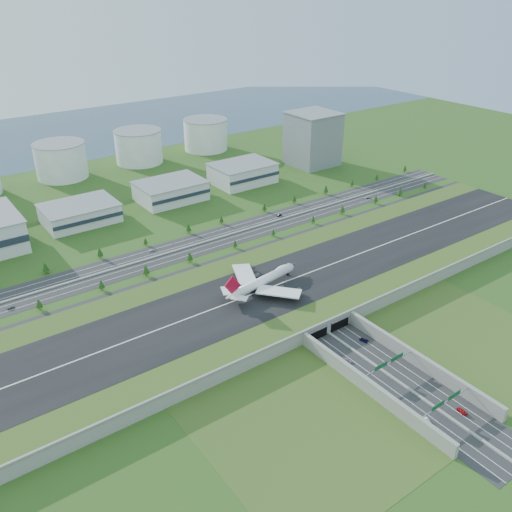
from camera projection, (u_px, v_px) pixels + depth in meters
ground at (276, 296)px, 349.53m from camera, size 1200.00×1200.00×0.00m
airfield_deck at (276, 291)px, 347.56m from camera, size 520.00×100.00×9.20m
underpass_road at (394, 374)px, 276.44m from camera, size 38.80×120.40×8.00m
sign_gantry_near at (389, 364)px, 277.96m from camera, size 38.70×0.70×9.80m
sign_gantry_far at (446, 403)px, 252.79m from camera, size 38.70×0.70×9.80m
north_expressway at (200, 244)px, 417.82m from camera, size 560.00×36.00×0.12m
tree_row at (207, 236)px, 419.09m from camera, size 506.88×48.73×8.47m
hangar_mid_a at (80, 213)px, 451.58m from camera, size 58.00×42.00×15.00m
hangar_mid_b at (171, 191)px, 495.19m from camera, size 58.00×42.00×17.00m
hangar_mid_c at (243, 173)px, 536.21m from camera, size 58.00×42.00×19.00m
office_tower at (313, 139)px, 580.75m from camera, size 46.00×46.00×55.00m
fuel_tank_b at (61, 161)px, 546.21m from camera, size 50.00×50.00×35.00m
fuel_tank_c at (139, 147)px, 590.29m from camera, size 50.00×50.00×35.00m
fuel_tank_d at (206, 135)px, 634.37m from camera, size 50.00×50.00×35.00m
bay_water at (47, 136)px, 694.69m from camera, size 1200.00×260.00×0.06m
boeing_747 at (263, 281)px, 340.40m from camera, size 62.42×58.59×19.38m
car_0 at (347, 360)px, 290.11m from camera, size 3.66×5.26×1.66m
car_1 at (427, 421)px, 250.98m from camera, size 2.98×5.23×1.63m
car_2 at (364, 340)px, 306.42m from camera, size 3.73×5.64×1.44m
car_3 at (462, 411)px, 256.45m from camera, size 3.13×5.97×1.65m
car_4 at (11, 307)px, 336.10m from camera, size 4.72×2.05×1.59m
car_5 at (279, 215)px, 464.64m from camera, size 5.31×2.96×1.66m
car_6 at (368, 197)px, 502.01m from camera, size 6.57×4.14×1.69m
car_7 at (151, 250)px, 405.98m from camera, size 4.77×2.52×1.32m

